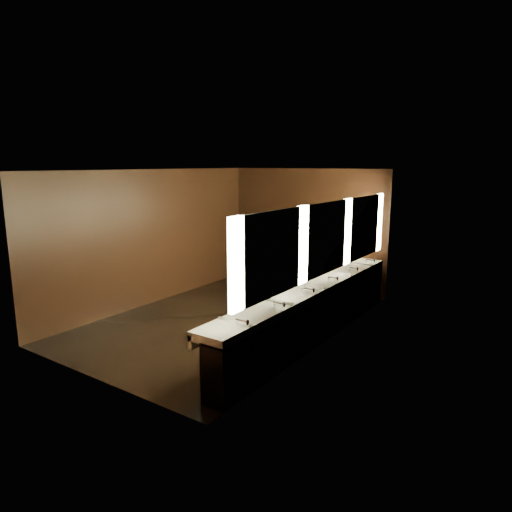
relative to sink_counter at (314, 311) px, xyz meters
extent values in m
plane|color=black|center=(-1.79, 0.00, -0.50)|extent=(6.00, 6.00, 0.00)
cube|color=#2D2D2B|center=(-1.79, 0.00, 2.30)|extent=(4.00, 6.00, 0.02)
cube|color=black|center=(-1.79, 3.00, 0.90)|extent=(4.00, 0.02, 2.80)
cube|color=black|center=(-1.79, -3.00, 0.90)|extent=(4.00, 0.02, 2.80)
cube|color=black|center=(-3.79, 0.00, 0.90)|extent=(0.02, 6.00, 2.80)
cube|color=black|center=(0.21, 0.00, 0.90)|extent=(0.02, 6.00, 2.80)
cube|color=black|center=(0.03, 0.00, -0.09)|extent=(0.36, 5.40, 0.81)
cube|color=white|center=(-0.07, 0.00, 0.35)|extent=(0.55, 5.40, 0.12)
cube|color=white|center=(-0.31, 0.00, 0.27)|extent=(0.06, 5.40, 0.18)
cylinder|color=silver|center=(0.12, -2.20, 0.49)|extent=(0.18, 0.04, 0.04)
cylinder|color=silver|center=(0.12, -1.32, 0.49)|extent=(0.18, 0.04, 0.04)
cylinder|color=silver|center=(0.12, -0.44, 0.49)|extent=(0.18, 0.04, 0.04)
cylinder|color=silver|center=(0.12, 0.44, 0.49)|extent=(0.18, 0.04, 0.04)
cylinder|color=silver|center=(0.12, 1.32, 0.49)|extent=(0.18, 0.04, 0.04)
cylinder|color=silver|center=(0.12, 2.20, 0.49)|extent=(0.18, 0.04, 0.04)
cube|color=#FAF7BD|center=(0.18, -2.40, 1.25)|extent=(0.06, 0.22, 1.15)
cube|color=white|center=(0.19, -1.60, 1.25)|extent=(0.03, 1.32, 1.15)
cube|color=#FAF7BD|center=(0.18, -0.80, 1.25)|extent=(0.06, 0.23, 1.15)
cube|color=white|center=(0.19, 0.00, 1.25)|extent=(0.03, 1.32, 1.15)
cube|color=#FAF7BD|center=(0.18, 0.80, 1.25)|extent=(0.06, 0.23, 1.15)
cube|color=white|center=(0.19, 1.60, 1.25)|extent=(0.03, 1.32, 1.15)
cube|color=#FAF7BD|center=(0.18, 2.40, 1.25)|extent=(0.06, 0.22, 1.15)
imported|color=#82A4C2|center=(-0.64, -0.07, 0.30)|extent=(0.38, 0.58, 1.59)
cylinder|color=black|center=(-0.22, -1.59, -0.24)|extent=(0.42, 0.42, 0.50)
camera|label=1|loc=(3.32, -6.55, 2.43)|focal=32.00mm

